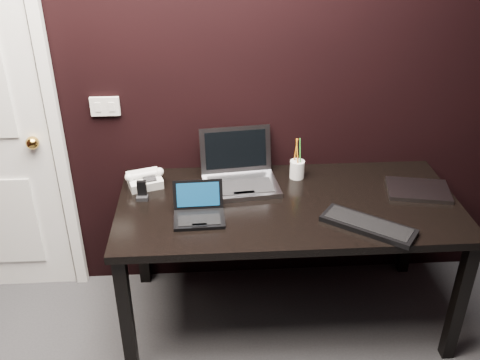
{
  "coord_description": "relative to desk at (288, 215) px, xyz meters",
  "views": [
    {
      "loc": [
        -0.09,
        -0.85,
        2.13
      ],
      "look_at": [
        0.05,
        1.35,
        0.9
      ],
      "focal_mm": 40.0,
      "sensor_mm": 36.0,
      "label": 1
    }
  ],
  "objects": [
    {
      "name": "wall_switch",
      "position": [
        -0.92,
        0.39,
        0.46
      ],
      "size": [
        0.15,
        0.02,
        0.1
      ],
      "color": "silver",
      "rests_on": "wall_back"
    },
    {
      "name": "ext_keyboard",
      "position": [
        0.33,
        -0.25,
        0.09
      ],
      "size": [
        0.43,
        0.37,
        0.03
      ],
      "color": "black",
      "rests_on": "desk"
    },
    {
      "name": "pen_cup",
      "position": [
        0.08,
        0.25,
        0.13
      ],
      "size": [
        0.08,
        0.08,
        0.23
      ],
      "color": "white",
      "rests_on": "desk"
    },
    {
      "name": "netbook",
      "position": [
        -0.45,
        -0.11,
        0.11
      ],
      "size": [
        0.24,
        0.22,
        0.15
      ],
      "color": "black",
      "rests_on": "desk"
    },
    {
      "name": "desk_phone",
      "position": [
        -0.73,
        0.21,
        0.11
      ],
      "size": [
        0.21,
        0.2,
        0.1
      ],
      "color": "silver",
      "rests_on": "desk"
    },
    {
      "name": "closed_laptop",
      "position": [
        0.68,
        0.06,
        0.09
      ],
      "size": [
        0.35,
        0.28,
        0.02
      ],
      "color": "gray",
      "rests_on": "desk"
    },
    {
      "name": "silver_laptop",
      "position": [
        -0.23,
        0.2,
        0.13
      ],
      "size": [
        0.42,
        0.38,
        0.26
      ],
      "color": "#949398",
      "rests_on": "desk"
    },
    {
      "name": "mobile_phone",
      "position": [
        -0.73,
        0.08,
        0.11
      ],
      "size": [
        0.06,
        0.05,
        0.1
      ],
      "color": "black",
      "rests_on": "desk"
    },
    {
      "name": "desk",
      "position": [
        0.0,
        0.0,
        0.0
      ],
      "size": [
        1.7,
        0.8,
        0.74
      ],
      "color": "black",
      "rests_on": "ground"
    },
    {
      "name": "wall_back",
      "position": [
        -0.3,
        0.4,
        0.64
      ],
      "size": [
        4.0,
        0.0,
        4.0
      ],
      "primitive_type": "plane",
      "rotation": [
        1.57,
        0.0,
        0.0
      ],
      "color": "black",
      "rests_on": "ground"
    }
  ]
}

